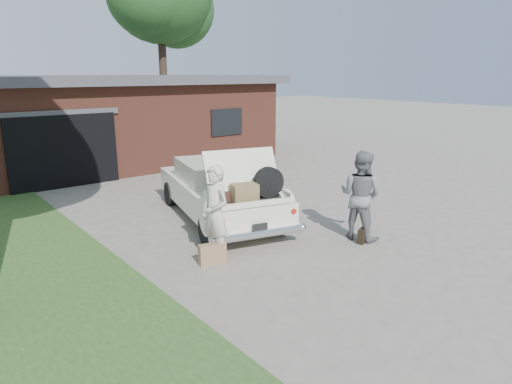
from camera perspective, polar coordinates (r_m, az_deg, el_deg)
ground at (r=9.00m, az=2.41°, el=-7.55°), size 90.00×90.00×0.00m
house at (r=18.95m, az=-18.83°, el=8.67°), size 12.80×7.80×3.30m
sedan at (r=10.86m, az=-4.56°, el=0.24°), size 3.01×5.09×1.87m
woman_left at (r=8.39m, az=-5.13°, el=-2.74°), size 0.48×0.69×1.80m
woman_right at (r=9.72m, az=12.91°, el=-0.40°), size 0.91×1.06×1.87m
suitcase_left at (r=8.45m, az=-5.48°, el=-7.71°), size 0.53×0.26×0.39m
suitcase_right at (r=9.73m, az=13.29°, el=-5.24°), size 0.42×0.25×0.31m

